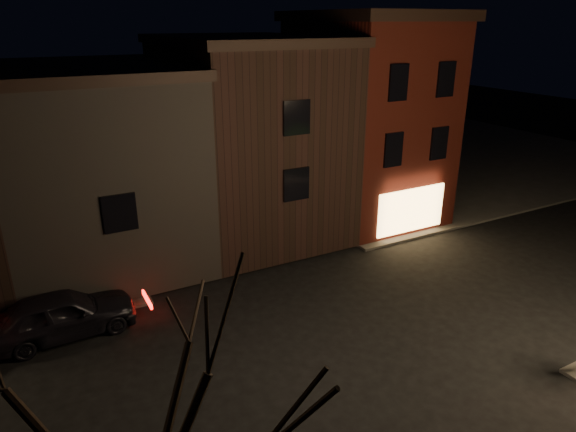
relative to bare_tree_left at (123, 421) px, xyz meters
name	(u,v)px	position (x,y,z in m)	size (l,w,h in m)	color
ground	(335,335)	(8.00, 7.00, -5.43)	(120.00, 120.00, 0.00)	black
sidewalk_far_right	(404,149)	(28.00, 27.00, -5.37)	(30.00, 30.00, 0.12)	#2D2B28
corner_building	(366,116)	(16.00, 16.47, -0.03)	(6.50, 8.50, 10.50)	#48130D
row_building_a	(247,136)	(9.50, 17.50, -0.60)	(7.30, 10.30, 9.40)	black
row_building_b	(94,164)	(2.25, 17.50, -1.10)	(7.80, 10.30, 8.40)	black
bare_tree_left	(123,421)	(0.00, 0.00, 0.00)	(5.60, 5.60, 7.50)	black
parked_car_a	(62,314)	(-0.21, 11.42, -4.61)	(1.94, 4.82, 1.64)	black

